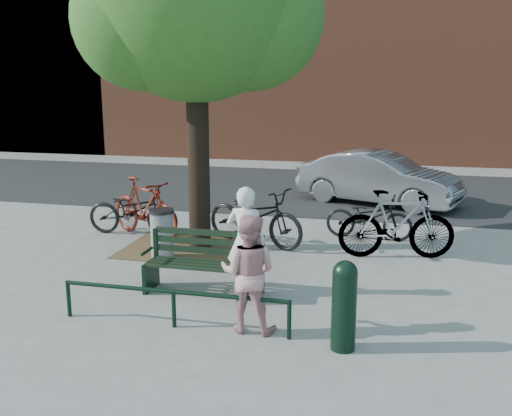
% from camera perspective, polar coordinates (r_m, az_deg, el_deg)
% --- Properties ---
extents(ground, '(90.00, 90.00, 0.00)m').
position_cam_1_polar(ground, '(8.62, -5.23, -8.52)').
color(ground, gray).
rests_on(ground, ground).
extents(dirt_pit, '(2.40, 2.00, 0.02)m').
position_cam_1_polar(dirt_pit, '(10.90, -6.57, -3.90)').
color(dirt_pit, brown).
rests_on(dirt_pit, ground).
extents(road, '(40.00, 7.00, 0.01)m').
position_cam_1_polar(road, '(16.61, 4.08, 1.95)').
color(road, black).
rests_on(road, ground).
extents(park_bench, '(1.74, 0.54, 0.97)m').
position_cam_1_polar(park_bench, '(8.53, -5.13, -5.33)').
color(park_bench, black).
rests_on(park_bench, ground).
extents(guard_railing, '(3.06, 0.06, 0.51)m').
position_cam_1_polar(guard_railing, '(7.43, -8.26, -8.85)').
color(guard_railing, black).
rests_on(guard_railing, ground).
extents(street_tree, '(4.20, 3.80, 6.50)m').
position_cam_1_polar(street_tree, '(10.44, -5.83, 19.86)').
color(street_tree, black).
rests_on(street_tree, ground).
extents(person_left, '(0.62, 0.42, 1.63)m').
position_cam_1_polar(person_left, '(8.33, -1.03, -3.32)').
color(person_left, silver).
rests_on(person_left, ground).
extents(person_right, '(0.75, 0.59, 1.51)m').
position_cam_1_polar(person_right, '(7.16, -0.77, -6.52)').
color(person_right, tan).
rests_on(person_right, ground).
extents(bollard, '(0.29, 0.29, 1.09)m').
position_cam_1_polar(bollard, '(6.80, 8.80, -9.31)').
color(bollard, black).
rests_on(bollard, ground).
extents(litter_bin, '(0.44, 0.44, 0.90)m').
position_cam_1_polar(litter_bin, '(10.18, -9.39, -2.58)').
color(litter_bin, gray).
rests_on(litter_bin, ground).
extents(bicycle_a, '(1.94, 0.72, 1.01)m').
position_cam_1_polar(bicycle_a, '(11.87, -12.20, -0.25)').
color(bicycle_a, black).
rests_on(bicycle_a, ground).
extents(bicycle_b, '(2.03, 1.45, 1.20)m').
position_cam_1_polar(bicycle_b, '(11.64, -11.10, 0.02)').
color(bicycle_b, '#5E160D').
rests_on(bicycle_b, ground).
extents(bicycle_c, '(2.26, 1.48, 1.12)m').
position_cam_1_polar(bicycle_c, '(10.90, -0.11, -0.81)').
color(bicycle_c, black).
rests_on(bicycle_c, ground).
extents(bicycle_d, '(2.12, 0.94, 1.23)m').
position_cam_1_polar(bicycle_d, '(10.37, 13.88, -1.60)').
color(bicycle_d, gray).
rests_on(bicycle_d, ground).
extents(bicycle_e, '(1.75, 0.74, 0.89)m').
position_cam_1_polar(bicycle_e, '(11.52, 11.24, -0.90)').
color(bicycle_e, black).
rests_on(bicycle_e, ground).
extents(parked_car, '(4.29, 2.73, 1.34)m').
position_cam_1_polar(parked_car, '(14.77, 12.14, 2.94)').
color(parked_car, slate).
rests_on(parked_car, ground).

